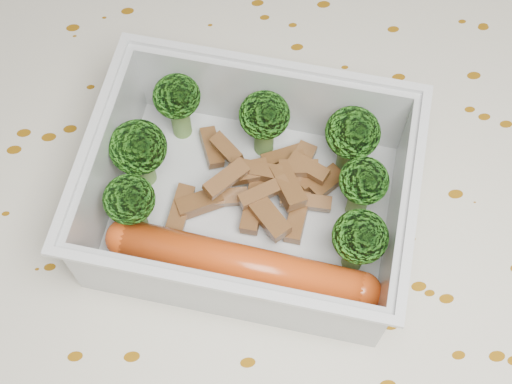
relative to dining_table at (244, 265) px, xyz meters
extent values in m
cube|color=brown|center=(0.00, 0.00, 0.06)|extent=(1.40, 0.90, 0.04)
cube|color=beige|center=(0.00, 0.00, 0.09)|extent=(1.46, 0.96, 0.01)
cube|color=silver|center=(0.01, 0.00, 0.09)|extent=(0.21, 0.19, 0.00)
cube|color=silver|center=(0.03, 0.06, 0.12)|extent=(0.17, 0.06, 0.06)
cube|color=silver|center=(-0.02, -0.06, 0.12)|extent=(0.17, 0.06, 0.06)
cube|color=silver|center=(0.09, -0.03, 0.12)|extent=(0.05, 0.12, 0.06)
cube|color=silver|center=(-0.08, 0.03, 0.12)|extent=(0.05, 0.12, 0.06)
cube|color=silver|center=(0.03, 0.07, 0.15)|extent=(0.18, 0.07, 0.00)
cube|color=silver|center=(-0.02, -0.07, 0.15)|extent=(0.18, 0.07, 0.00)
cube|color=silver|center=(0.09, -0.03, 0.15)|extent=(0.05, 0.13, 0.00)
cube|color=silver|center=(-0.08, 0.03, 0.15)|extent=(0.05, 0.13, 0.00)
cylinder|color=#608C3F|center=(-0.03, 0.06, 0.11)|extent=(0.02, 0.02, 0.03)
ellipsoid|color=#2F7B17|center=(-0.03, 0.06, 0.13)|extent=(0.03, 0.03, 0.03)
cylinder|color=#608C3F|center=(0.02, 0.04, 0.11)|extent=(0.02, 0.02, 0.03)
ellipsoid|color=#2F7B17|center=(0.02, 0.04, 0.13)|extent=(0.03, 0.03, 0.03)
cylinder|color=#608C3F|center=(0.07, 0.03, 0.11)|extent=(0.02, 0.02, 0.03)
ellipsoid|color=#2F7B17|center=(0.07, 0.03, 0.13)|extent=(0.03, 0.03, 0.03)
cylinder|color=#608C3F|center=(-0.06, 0.03, 0.11)|extent=(0.02, 0.02, 0.03)
ellipsoid|color=#2F7B17|center=(-0.06, 0.03, 0.13)|extent=(0.03, 0.03, 0.03)
cylinder|color=#608C3F|center=(0.07, -0.01, 0.11)|extent=(0.02, 0.02, 0.03)
ellipsoid|color=#2F7B17|center=(0.07, -0.01, 0.13)|extent=(0.03, 0.03, 0.02)
cylinder|color=#608C3F|center=(-0.06, 0.00, 0.11)|extent=(0.02, 0.02, 0.03)
ellipsoid|color=#2F7B17|center=(-0.06, 0.00, 0.13)|extent=(0.03, 0.03, 0.03)
cylinder|color=#608C3F|center=(0.06, -0.04, 0.11)|extent=(0.02, 0.02, 0.03)
ellipsoid|color=#2F7B17|center=(0.06, -0.04, 0.13)|extent=(0.03, 0.03, 0.03)
cube|color=brown|center=(0.04, 0.00, 0.10)|extent=(0.03, 0.02, 0.01)
cube|color=brown|center=(0.03, 0.01, 0.11)|extent=(0.02, 0.03, 0.01)
cube|color=brown|center=(0.03, 0.03, 0.10)|extent=(0.03, 0.02, 0.01)
cube|color=brown|center=(0.02, -0.01, 0.11)|extent=(0.02, 0.03, 0.01)
cube|color=brown|center=(0.04, 0.02, 0.11)|extent=(0.03, 0.02, 0.01)
cube|color=brown|center=(-0.01, 0.01, 0.10)|extent=(0.02, 0.01, 0.01)
cube|color=brown|center=(0.03, -0.01, 0.10)|extent=(0.02, 0.03, 0.01)
cube|color=brown|center=(0.00, 0.04, 0.11)|extent=(0.02, 0.02, 0.01)
cube|color=brown|center=(-0.04, 0.00, 0.10)|extent=(0.02, 0.03, 0.01)
cube|color=brown|center=(-0.01, 0.05, 0.10)|extent=(0.01, 0.03, 0.01)
cube|color=brown|center=(0.01, 0.02, 0.11)|extent=(0.02, 0.01, 0.01)
cube|color=brown|center=(0.01, 0.00, 0.10)|extent=(0.02, 0.04, 0.01)
cube|color=brown|center=(-0.01, 0.01, 0.12)|extent=(0.03, 0.03, 0.01)
cube|color=brown|center=(0.04, 0.02, 0.10)|extent=(0.03, 0.03, 0.01)
cube|color=brown|center=(-0.02, 0.01, 0.10)|extent=(0.03, 0.02, 0.01)
cube|color=brown|center=(0.01, 0.02, 0.11)|extent=(0.03, 0.02, 0.01)
cube|color=brown|center=(0.04, 0.02, 0.11)|extent=(0.03, 0.01, 0.01)
cube|color=brown|center=(0.01, 0.00, 0.11)|extent=(0.03, 0.02, 0.01)
cube|color=brown|center=(0.04, 0.02, 0.10)|extent=(0.03, 0.03, 0.01)
cube|color=brown|center=(0.06, 0.01, 0.10)|extent=(0.03, 0.02, 0.01)
cylinder|color=#CA4613|center=(0.00, -0.04, 0.11)|extent=(0.14, 0.07, 0.02)
sphere|color=#CA4613|center=(0.06, -0.07, 0.11)|extent=(0.02, 0.02, 0.02)
sphere|color=#CA4613|center=(-0.07, -0.01, 0.11)|extent=(0.02, 0.02, 0.02)
camera|label=1|loc=(-0.02, -0.19, 0.50)|focal=50.00mm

